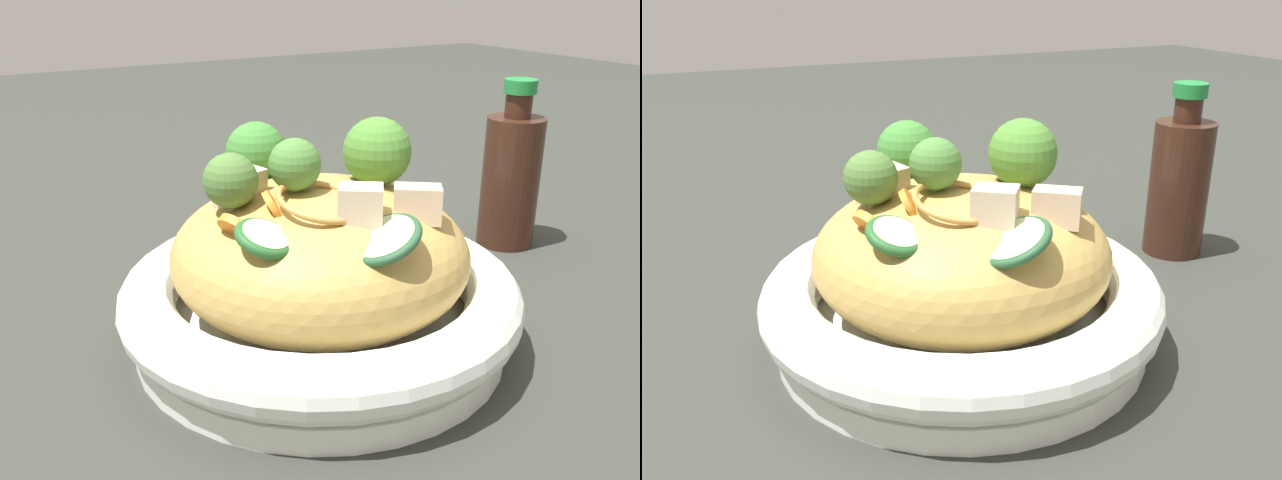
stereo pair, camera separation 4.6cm
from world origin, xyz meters
TOP-DOWN VIEW (x-y plane):
  - ground_plane at (0.00, 0.00)m, footprint 3.00×3.00m
  - serving_bowl at (0.00, 0.00)m, footprint 0.28×0.28m
  - noodle_heap at (-0.00, -0.00)m, footprint 0.20×0.20m
  - broccoli_florets at (0.03, -0.00)m, footprint 0.12×0.15m
  - carrot_coins at (0.01, 0.05)m, footprint 0.11×0.08m
  - zucchini_slices at (-0.06, 0.03)m, footprint 0.08×0.10m
  - chicken_chunks at (-0.02, 0.00)m, footprint 0.11×0.13m
  - soy_sauce_bottle at (0.06, -0.25)m, footprint 0.05×0.05m

SIDE VIEW (x-z plane):
  - ground_plane at x=0.00m, z-range 0.00..0.00m
  - serving_bowl at x=0.00m, z-range 0.00..0.06m
  - soy_sauce_bottle at x=0.06m, z-range -0.01..0.14m
  - noodle_heap at x=0.00m, z-range 0.01..0.12m
  - zucchini_slices at x=-0.06m, z-range 0.09..0.11m
  - carrot_coins at x=0.01m, z-range 0.09..0.12m
  - chicken_chunks at x=-0.02m, z-range 0.10..0.13m
  - broccoli_florets at x=0.03m, z-range 0.09..0.16m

